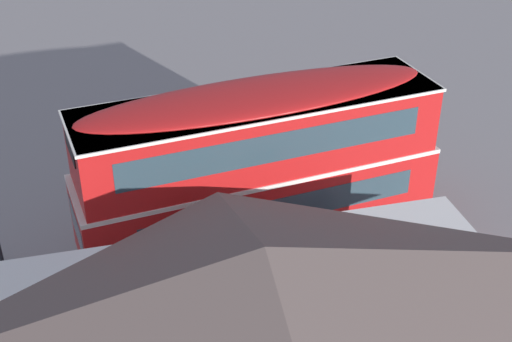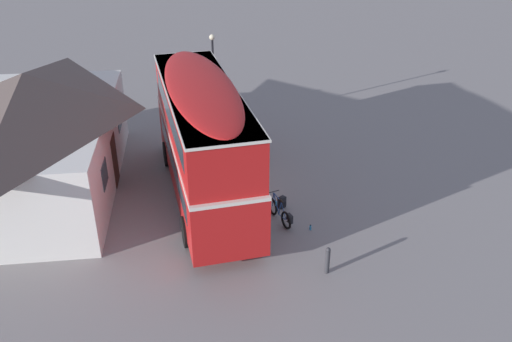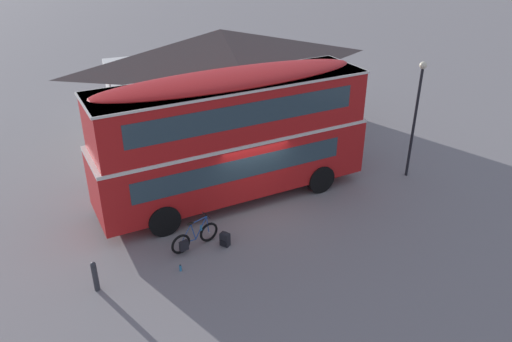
{
  "view_description": "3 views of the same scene",
  "coord_description": "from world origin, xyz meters",
  "px_view_note": "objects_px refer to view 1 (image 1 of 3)",
  "views": [
    {
      "loc": [
        4.51,
        16.72,
        12.31
      ],
      "look_at": [
        -0.82,
        -0.7,
        1.39
      ],
      "focal_mm": 49.55,
      "sensor_mm": 36.0,
      "label": 1
    },
    {
      "loc": [
        -18.92,
        2.04,
        11.03
      ],
      "look_at": [
        -2.42,
        -0.81,
        2.06
      ],
      "focal_mm": 37.47,
      "sensor_mm": 36.0,
      "label": 2
    },
    {
      "loc": [
        -6.02,
        -14.58,
        9.63
      ],
      "look_at": [
        -0.14,
        -0.67,
        1.78
      ],
      "focal_mm": 35.18,
      "sensor_mm": 36.0,
      "label": 3
    }
  ],
  "objects_px": {
    "touring_bicycle": "(303,174)",
    "backpack_on_ground": "(272,177)",
    "double_decker_bus": "(258,162)",
    "water_bottle_blue_sports": "(312,164)",
    "kerb_bollard": "(379,145)"
  },
  "relations": [
    {
      "from": "water_bottle_blue_sports",
      "to": "touring_bicycle",
      "type": "bearing_deg",
      "value": 53.33
    },
    {
      "from": "touring_bicycle",
      "to": "backpack_on_ground",
      "type": "xyz_separation_m",
      "value": [
        0.96,
        -0.26,
        -0.11
      ]
    },
    {
      "from": "water_bottle_blue_sports",
      "to": "kerb_bollard",
      "type": "height_order",
      "value": "kerb_bollard"
    },
    {
      "from": "touring_bicycle",
      "to": "backpack_on_ground",
      "type": "relative_size",
      "value": 3.33
    },
    {
      "from": "touring_bicycle",
      "to": "kerb_bollard",
      "type": "height_order",
      "value": "touring_bicycle"
    },
    {
      "from": "touring_bicycle",
      "to": "backpack_on_ground",
      "type": "distance_m",
      "value": 1.0
    },
    {
      "from": "double_decker_bus",
      "to": "backpack_on_ground",
      "type": "bearing_deg",
      "value": -115.95
    },
    {
      "from": "double_decker_bus",
      "to": "kerb_bollard",
      "type": "relative_size",
      "value": 10.52
    },
    {
      "from": "kerb_bollard",
      "to": "touring_bicycle",
      "type": "bearing_deg",
      "value": 15.26
    },
    {
      "from": "double_decker_bus",
      "to": "touring_bicycle",
      "type": "bearing_deg",
      "value": -132.41
    },
    {
      "from": "backpack_on_ground",
      "to": "water_bottle_blue_sports",
      "type": "relative_size",
      "value": 2.31
    },
    {
      "from": "touring_bicycle",
      "to": "water_bottle_blue_sports",
      "type": "distance_m",
      "value": 1.23
    },
    {
      "from": "touring_bicycle",
      "to": "water_bottle_blue_sports",
      "type": "xyz_separation_m",
      "value": [
        -0.72,
        -0.96,
        -0.27
      ]
    },
    {
      "from": "backpack_on_ground",
      "to": "double_decker_bus",
      "type": "bearing_deg",
      "value": 64.05
    },
    {
      "from": "touring_bicycle",
      "to": "backpack_on_ground",
      "type": "height_order",
      "value": "touring_bicycle"
    }
  ]
}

